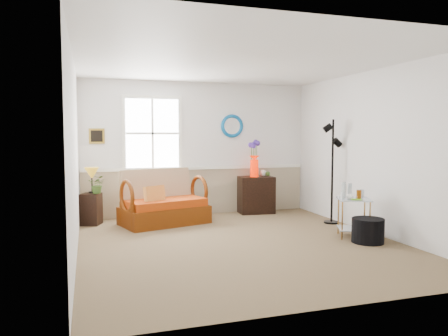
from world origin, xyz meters
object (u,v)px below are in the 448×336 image
object	(u,v)px
loveseat	(164,197)
ottoman	(368,230)
lamp_stand	(91,209)
cabinet	(256,195)
floor_lamp	(332,172)
side_table	(354,218)

from	to	relation	value
loveseat	ottoman	distance (m)	3.44
lamp_stand	loveseat	bearing A→B (deg)	-14.23
lamp_stand	cabinet	size ratio (longest dim) A/B	0.75
cabinet	floor_lamp	xyz separation A→B (m)	(0.91, -1.36, 0.55)
cabinet	ottoman	bearing A→B (deg)	-71.92
ottoman	loveseat	bearing A→B (deg)	139.51
loveseat	cabinet	bearing A→B (deg)	-1.18
lamp_stand	ottoman	distance (m)	4.61
side_table	ottoman	world-z (taller)	side_table
floor_lamp	cabinet	bearing A→B (deg)	145.71
cabinet	side_table	distance (m)	2.49
floor_lamp	lamp_stand	bearing A→B (deg)	-173.66
loveseat	ottoman	xyz separation A→B (m)	(2.61, -2.23, -0.30)
lamp_stand	side_table	size ratio (longest dim) A/B	0.92
loveseat	lamp_stand	size ratio (longest dim) A/B	2.65
cabinet	ottoman	distance (m)	2.84
loveseat	floor_lamp	size ratio (longest dim) A/B	0.79
loveseat	cabinet	distance (m)	2.02
loveseat	cabinet	world-z (taller)	loveseat
ottoman	lamp_stand	bearing A→B (deg)	146.54
loveseat	floor_lamp	bearing A→B (deg)	-32.59
loveseat	lamp_stand	distance (m)	1.29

